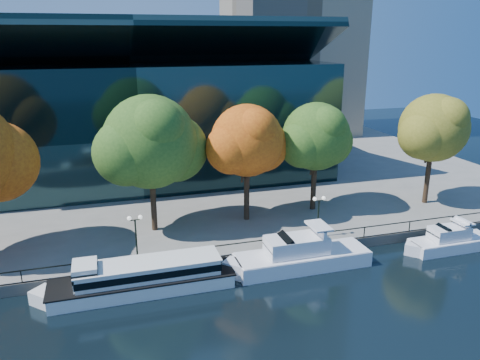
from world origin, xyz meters
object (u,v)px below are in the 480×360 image
object	(u,v)px
cruiser_far	(448,241)
tree_5	(435,129)
tree_2	(152,144)
tree_4	(317,138)
lamp_1	(135,227)
cruiser_near	(297,255)
tour_boat	(138,277)
lamp_2	(319,207)
tree_3	(248,142)

from	to	relation	value
cruiser_far	tree_5	distance (m)	13.55
tree_2	tree_4	distance (m)	17.39
tree_2	lamp_1	bearing A→B (deg)	-111.24
cruiser_near	lamp_1	world-z (taller)	lamp_1
tour_boat	lamp_2	size ratio (longest dim) A/B	3.87
tree_5	lamp_2	size ratio (longest dim) A/B	3.07
tree_2	lamp_2	xyz separation A→B (m)	(14.42, -6.10, -5.66)
cruiser_far	lamp_1	distance (m)	28.70
tree_5	lamp_1	distance (m)	33.78
tree_2	tree_4	size ratio (longest dim) A/B	1.13
tree_4	lamp_2	bearing A→B (deg)	-112.84
tree_5	lamp_2	distance (m)	17.82
tour_boat	tree_3	world-z (taller)	tree_3
tree_2	tree_4	xyz separation A→B (m)	(17.36, 0.87, -0.68)
cruiser_far	tree_3	distance (m)	21.09
cruiser_far	lamp_2	size ratio (longest dim) A/B	2.24
tree_2	lamp_2	distance (m)	16.65
tree_5	lamp_2	world-z (taller)	tree_5
lamp_2	cruiser_far	bearing A→B (deg)	-20.29
tree_2	lamp_2	bearing A→B (deg)	-22.93
cruiser_near	tree_3	xyz separation A→B (m)	(-1.37, 9.62, 8.02)
lamp_2	cruiser_near	bearing A→B (deg)	-136.09
cruiser_near	tree_4	size ratio (longest dim) A/B	1.11
cruiser_near	tree_3	size ratio (longest dim) A/B	1.09
tree_3	tree_5	size ratio (longest dim) A/B	0.97
tour_boat	tree_4	distance (m)	23.83
lamp_1	cruiser_near	bearing A→B (deg)	-14.63
tree_2	tree_4	world-z (taller)	tree_2
tree_2	tour_boat	bearing A→B (deg)	-105.27
tree_5	lamp_1	bearing A→B (deg)	-171.07
tree_4	lamp_1	distance (m)	21.51
lamp_1	tree_2	bearing A→B (deg)	68.76
lamp_1	tree_4	bearing A→B (deg)	19.46
tree_2	tree_5	world-z (taller)	tree_2
tree_4	lamp_1	xyz separation A→B (m)	(-19.73, -6.97, -4.99)
tree_3	lamp_1	distance (m)	14.33
tree_5	lamp_1	size ratio (longest dim) A/B	3.07
cruiser_near	tree_5	bearing A→B (deg)	23.62
cruiser_far	tree_4	world-z (taller)	tree_4
cruiser_far	tree_5	world-z (taller)	tree_5
tree_4	tree_5	xyz separation A→B (m)	(13.20, -1.80, 0.51)
tree_2	tree_5	distance (m)	30.57
tree_3	lamp_2	distance (m)	9.48
cruiser_far	tree_3	xyz separation A→B (m)	(-16.39, 10.39, 8.26)
tree_5	tree_2	bearing A→B (deg)	178.27
tour_boat	tree_5	xyz separation A→B (m)	(33.18, 8.67, 8.22)
tour_boat	cruiser_near	distance (m)	13.46
tour_boat	lamp_1	size ratio (longest dim) A/B	3.87
tree_5	tour_boat	bearing A→B (deg)	-165.36
tree_3	tree_5	bearing A→B (deg)	-2.70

